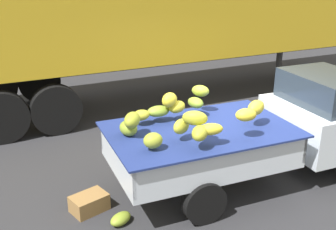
{
  "coord_description": "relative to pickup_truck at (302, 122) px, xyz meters",
  "views": [
    {
      "loc": [
        -3.58,
        -5.34,
        3.54
      ],
      "look_at": [
        -1.03,
        0.36,
        1.14
      ],
      "focal_mm": 43.59,
      "sensor_mm": 36.0,
      "label": 1
    }
  ],
  "objects": [
    {
      "name": "ground",
      "position": [
        -1.22,
        0.29,
        -0.89
      ],
      "size": [
        220.0,
        220.0,
        0.0
      ],
      "primitive_type": "plane",
      "color": "#28282B"
    },
    {
      "name": "curb_strip",
      "position": [
        -1.22,
        9.59,
        -0.81
      ],
      "size": [
        80.0,
        0.8,
        0.16
      ],
      "primitive_type": "cube",
      "color": "gray",
      "rests_on": "ground"
    },
    {
      "name": "pickup_truck",
      "position": [
        0.0,
        0.0,
        0.0
      ],
      "size": [
        5.13,
        1.92,
        1.7
      ],
      "rotation": [
        0.0,
        0.0,
        -0.03
      ],
      "color": "silver",
      "rests_on": "ground"
    },
    {
      "name": "semi_trailer",
      "position": [
        -0.15,
        4.6,
        1.65
      ],
      "size": [
        12.04,
        2.77,
        3.95
      ],
      "rotation": [
        0.0,
        0.0,
        0.01
      ],
      "color": "gold",
      "rests_on": "ground"
    },
    {
      "name": "fallen_banana_bunch_near_tailgate",
      "position": [
        -3.43,
        -0.32,
        -0.81
      ],
      "size": [
        0.41,
        0.35,
        0.16
      ],
      "primitive_type": "ellipsoid",
      "rotation": [
        0.0,
        0.0,
        3.62
      ],
      "color": "olive",
      "rests_on": "ground"
    },
    {
      "name": "produce_crate",
      "position": [
        -3.75,
        0.19,
        -0.76
      ],
      "size": [
        0.6,
        0.5,
        0.26
      ],
      "primitive_type": "cube",
      "rotation": [
        0.0,
        0.0,
        0.3
      ],
      "color": "olive",
      "rests_on": "ground"
    }
  ]
}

